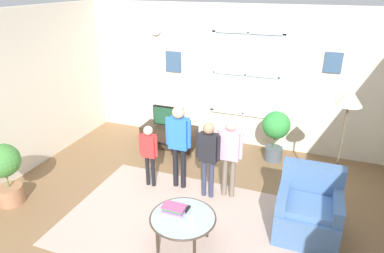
{
  "coord_description": "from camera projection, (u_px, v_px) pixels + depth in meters",
  "views": [
    {
      "loc": [
        1.52,
        -3.14,
        3.0
      ],
      "look_at": [
        0.03,
        0.84,
        1.16
      ],
      "focal_mm": 31.85,
      "sensor_mm": 36.0,
      "label": 1
    }
  ],
  "objects": [
    {
      "name": "ground_plane",
      "position": [
        167.0,
        234.0,
        4.39
      ],
      "size": [
        6.29,
        6.45,
        0.02
      ],
      "primitive_type": "cube",
      "color": "brown"
    },
    {
      "name": "back_wall",
      "position": [
        231.0,
        76.0,
        6.42
      ],
      "size": [
        5.69,
        0.17,
        2.63
      ],
      "color": "beige",
      "rests_on": "ground_plane"
    },
    {
      "name": "area_rug",
      "position": [
        182.0,
        221.0,
        4.59
      ],
      "size": [
        3.12,
        2.12,
        0.01
      ],
      "primitive_type": "cube",
      "color": "tan",
      "rests_on": "ground_plane"
    },
    {
      "name": "tv_stand",
      "position": [
        169.0,
        136.0,
        6.62
      ],
      "size": [
        1.04,
        0.49,
        0.4
      ],
      "color": "#2D2319",
      "rests_on": "ground_plane"
    },
    {
      "name": "television",
      "position": [
        169.0,
        116.0,
        6.45
      ],
      "size": [
        0.62,
        0.08,
        0.41
      ],
      "color": "#4C4C4C",
      "rests_on": "tv_stand"
    },
    {
      "name": "armchair",
      "position": [
        308.0,
        211.0,
        4.27
      ],
      "size": [
        0.76,
        0.74,
        0.87
      ],
      "color": "#476B9E",
      "rests_on": "ground_plane"
    },
    {
      "name": "coffee_table",
      "position": [
        183.0,
        219.0,
        4.04
      ],
      "size": [
        0.8,
        0.8,
        0.42
      ],
      "color": "#99B2B7",
      "rests_on": "ground_plane"
    },
    {
      "name": "book_stack",
      "position": [
        174.0,
        209.0,
        4.1
      ],
      "size": [
        0.28,
        0.2,
        0.09
      ],
      "color": "#BB8DBF",
      "rests_on": "coffee_table"
    },
    {
      "name": "cup",
      "position": [
        190.0,
        219.0,
        3.93
      ],
      "size": [
        0.08,
        0.08,
        0.09
      ],
      "primitive_type": "cylinder",
      "color": "white",
      "rests_on": "coffee_table"
    },
    {
      "name": "remote_near_books",
      "position": [
        187.0,
        209.0,
        4.15
      ],
      "size": [
        0.05,
        0.14,
        0.02
      ],
      "primitive_type": "cube",
      "rotation": [
        0.0,
        0.0,
        -0.08
      ],
      "color": "black",
      "rests_on": "coffee_table"
    },
    {
      "name": "person_red_shirt",
      "position": [
        149.0,
        149.0,
        5.15
      ],
      "size": [
        0.31,
        0.14,
        1.02
      ],
      "color": "black",
      "rests_on": "ground_plane"
    },
    {
      "name": "person_pink_shirt",
      "position": [
        230.0,
        149.0,
        4.84
      ],
      "size": [
        0.38,
        0.17,
        1.25
      ],
      "color": "#726656",
      "rests_on": "ground_plane"
    },
    {
      "name": "person_black_shirt",
      "position": [
        208.0,
        152.0,
        4.84
      ],
      "size": [
        0.36,
        0.16,
        1.2
      ],
      "color": "#333851",
      "rests_on": "ground_plane"
    },
    {
      "name": "person_blue_shirt",
      "position": [
        179.0,
        138.0,
        5.04
      ],
      "size": [
        0.4,
        0.18,
        1.34
      ],
      "color": "black",
      "rests_on": "ground_plane"
    },
    {
      "name": "potted_plant_by_window",
      "position": [
        276.0,
        130.0,
        5.94
      ],
      "size": [
        0.48,
        0.48,
        0.92
      ],
      "color": "#4C565B",
      "rests_on": "ground_plane"
    },
    {
      "name": "potted_plant_corner",
      "position": [
        4.0,
        169.0,
        4.76
      ],
      "size": [
        0.48,
        0.48,
        0.93
      ],
      "color": "#9E6B4C",
      "rests_on": "ground_plane"
    },
    {
      "name": "floor_lamp",
      "position": [
        347.0,
        110.0,
        4.23
      ],
      "size": [
        0.32,
        0.32,
        1.79
      ],
      "color": "black",
      "rests_on": "ground_plane"
    }
  ]
}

